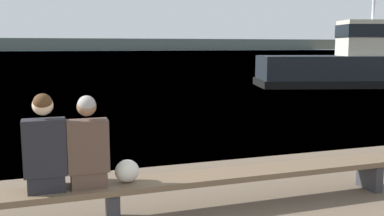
{
  "coord_description": "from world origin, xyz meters",
  "views": [
    {
      "loc": [
        -1.09,
        -1.61,
        1.97
      ],
      "look_at": [
        1.46,
        6.02,
        0.79
      ],
      "focal_mm": 40.0,
      "sensor_mm": 36.0,
      "label": 1
    }
  ],
  "objects_px": {
    "bench_main": "(112,191)",
    "tugboat_red": "(369,66)",
    "person_right": "(88,147)",
    "shopping_bag": "(127,171)",
    "person_left": "(45,148)"
  },
  "relations": [
    {
      "from": "tugboat_red",
      "to": "bench_main",
      "type": "bearing_deg",
      "value": 147.21
    },
    {
      "from": "shopping_bag",
      "to": "tugboat_red",
      "type": "xyz_separation_m",
      "value": [
        13.93,
        12.33,
        0.43
      ]
    },
    {
      "from": "person_right",
      "to": "tugboat_red",
      "type": "bearing_deg",
      "value": 40.71
    },
    {
      "from": "person_right",
      "to": "shopping_bag",
      "type": "xyz_separation_m",
      "value": [
        0.42,
        0.02,
        -0.31
      ]
    },
    {
      "from": "bench_main",
      "to": "person_left",
      "type": "xyz_separation_m",
      "value": [
        -0.68,
        -0.0,
        0.54
      ]
    },
    {
      "from": "person_right",
      "to": "bench_main",
      "type": "bearing_deg",
      "value": 0.65
    },
    {
      "from": "bench_main",
      "to": "tugboat_red",
      "type": "bearing_deg",
      "value": 41.19
    },
    {
      "from": "person_left",
      "to": "shopping_bag",
      "type": "distance_m",
      "value": 0.92
    },
    {
      "from": "tugboat_red",
      "to": "shopping_bag",
      "type": "bearing_deg",
      "value": 147.53
    },
    {
      "from": "person_right",
      "to": "tugboat_red",
      "type": "distance_m",
      "value": 18.94
    },
    {
      "from": "bench_main",
      "to": "tugboat_red",
      "type": "xyz_separation_m",
      "value": [
        14.11,
        12.35,
        0.63
      ]
    },
    {
      "from": "person_right",
      "to": "shopping_bag",
      "type": "distance_m",
      "value": 0.52
    },
    {
      "from": "person_right",
      "to": "tugboat_red",
      "type": "xyz_separation_m",
      "value": [
        14.35,
        12.35,
        0.12
      ]
    },
    {
      "from": "person_left",
      "to": "shopping_bag",
      "type": "relative_size",
      "value": 3.84
    },
    {
      "from": "bench_main",
      "to": "shopping_bag",
      "type": "xyz_separation_m",
      "value": [
        0.18,
        0.02,
        0.2
      ]
    }
  ]
}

